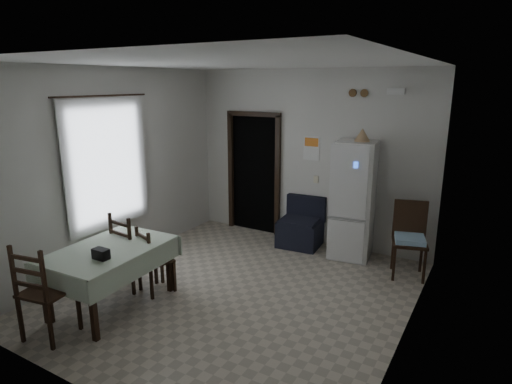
{
  "coord_description": "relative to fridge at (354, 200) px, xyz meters",
  "views": [
    {
      "loc": [
        2.8,
        -4.3,
        2.69
      ],
      "look_at": [
        0.0,
        0.5,
        1.25
      ],
      "focal_mm": 30.0,
      "sensor_mm": 36.0,
      "label": 1
    }
  ],
  "objects": [
    {
      "name": "ceiling",
      "position": [
        -0.91,
        -1.93,
        1.98
      ],
      "size": [
        4.2,
        4.5,
        0.02
      ],
      "primitive_type": null,
      "color": "white",
      "rests_on": "ground"
    },
    {
      "name": "dining_chair_far_left",
      "position": [
        -2.2,
        -2.45,
        -0.4
      ],
      "size": [
        0.49,
        0.49,
        1.04
      ],
      "primitive_type": null,
      "rotation": [
        0.0,
        0.0,
        3.05
      ],
      "color": "black",
      "rests_on": "ground"
    },
    {
      "name": "wall_back",
      "position": [
        -0.91,
        0.32,
        0.53
      ],
      "size": [
        4.2,
        0.02,
        2.9
      ],
      "primitive_type": null,
      "color": "silver",
      "rests_on": "ground"
    },
    {
      "name": "dining_chair_far_right",
      "position": [
        -1.84,
        -2.43,
        -0.47
      ],
      "size": [
        0.49,
        0.49,
        0.89
      ],
      "primitive_type": null,
      "rotation": [
        0.0,
        0.0,
        2.81
      ],
      "color": "black",
      "rests_on": "ground"
    },
    {
      "name": "emergency_light",
      "position": [
        0.44,
        0.28,
        1.63
      ],
      "size": [
        0.25,
        0.07,
        0.09
      ],
      "primitive_type": "cube",
      "color": "white",
      "rests_on": "ground"
    },
    {
      "name": "fridge",
      "position": [
        0.0,
        0.0,
        0.0
      ],
      "size": [
        0.66,
        0.66,
        1.83
      ],
      "primitive_type": null,
      "rotation": [
        0.0,
        0.0,
        0.12
      ],
      "color": "silver",
      "rests_on": "ground"
    },
    {
      "name": "wall_right",
      "position": [
        1.19,
        -1.93,
        0.53
      ],
      "size": [
        0.02,
        4.5,
        2.9
      ],
      "primitive_type": null,
      "color": "silver",
      "rests_on": "ground"
    },
    {
      "name": "black_bag",
      "position": [
        -1.85,
        -3.26,
        -0.09
      ],
      "size": [
        0.19,
        0.11,
        0.12
      ],
      "primitive_type": "cube",
      "rotation": [
        0.0,
        0.0,
        0.01
      ],
      "color": "black",
      "rests_on": "dining_table"
    },
    {
      "name": "vent_left",
      "position": [
        -0.21,
        0.31,
        1.6
      ],
      "size": [
        0.12,
        0.03,
        0.12
      ],
      "primitive_type": "cylinder",
      "rotation": [
        1.57,
        0.0,
        0.0
      ],
      "color": "brown",
      "rests_on": "ground"
    },
    {
      "name": "light_switch",
      "position": [
        -0.76,
        0.31,
        0.18
      ],
      "size": [
        0.08,
        0.02,
        0.12
      ],
      "primitive_type": "cube",
      "color": "beige",
      "rests_on": "ground"
    },
    {
      "name": "curtain_rod",
      "position": [
        -2.94,
        -2.13,
        1.58
      ],
      "size": [
        0.02,
        1.6,
        0.02
      ],
      "primitive_type": "cylinder",
      "rotation": [
        1.57,
        0.0,
        0.0
      ],
      "color": "black",
      "rests_on": "ground"
    },
    {
      "name": "curtain",
      "position": [
        -2.95,
        -2.13,
        0.63
      ],
      "size": [
        0.02,
        1.45,
        1.85
      ],
      "primitive_type": "cube",
      "color": "silver",
      "rests_on": "ground"
    },
    {
      "name": "calendar_image",
      "position": [
        -0.86,
        0.3,
        0.8
      ],
      "size": [
        0.24,
        0.01,
        0.14
      ],
      "primitive_type": "cube",
      "color": "orange",
      "rests_on": "ground"
    },
    {
      "name": "navy_seat",
      "position": [
        -0.89,
        0.0,
        -0.51
      ],
      "size": [
        0.73,
        0.71,
        0.81
      ],
      "primitive_type": null,
      "rotation": [
        0.0,
        0.0,
        0.09
      ],
      "color": "black",
      "rests_on": "ground"
    },
    {
      "name": "dining_table",
      "position": [
        -2.03,
        -2.99,
        -0.54
      ],
      "size": [
        1.04,
        1.51,
        0.76
      ],
      "primitive_type": null,
      "rotation": [
        0.0,
        0.0,
        0.05
      ],
      "color": "#B2C4A8",
      "rests_on": "ground"
    },
    {
      "name": "vent_right",
      "position": [
        -0.03,
        0.31,
        1.6
      ],
      "size": [
        0.12,
        0.03,
        0.12
      ],
      "primitive_type": "cylinder",
      "rotation": [
        1.57,
        0.0,
        0.0
      ],
      "color": "brown",
      "rests_on": "ground"
    },
    {
      "name": "corner_chair",
      "position": [
        0.92,
        -0.3,
        -0.38
      ],
      "size": [
        0.57,
        0.57,
        1.06
      ],
      "primitive_type": null,
      "rotation": [
        0.0,
        0.0,
        0.28
      ],
      "color": "black",
      "rests_on": "ground"
    },
    {
      "name": "doorway",
      "position": [
        -1.96,
        0.52,
        0.14
      ],
      "size": [
        1.06,
        0.52,
        2.22
      ],
      "color": "black",
      "rests_on": "ground"
    },
    {
      "name": "wall_front",
      "position": [
        -0.91,
        -4.18,
        0.53
      ],
      "size": [
        4.2,
        0.02,
        2.9
      ],
      "primitive_type": null,
      "color": "silver",
      "rests_on": "ground"
    },
    {
      "name": "tan_cone",
      "position": [
        0.07,
        0.01,
        1.01
      ],
      "size": [
        0.24,
        0.24,
        0.19
      ],
      "primitive_type": "cone",
      "rotation": [
        0.0,
        0.0,
        -0.04
      ],
      "color": "tan",
      "rests_on": "fridge"
    },
    {
      "name": "wall_left",
      "position": [
        -3.01,
        -1.93,
        0.53
      ],
      "size": [
        0.02,
        4.5,
        2.9
      ],
      "primitive_type": null,
      "color": "silver",
      "rests_on": "ground"
    },
    {
      "name": "dining_chair_near_head",
      "position": [
        -2.1,
        -3.78,
        -0.37
      ],
      "size": [
        0.55,
        0.55,
        1.1
      ],
      "primitive_type": null,
      "rotation": [
        0.0,
        0.0,
        3.32
      ],
      "color": "black",
      "rests_on": "ground"
    },
    {
      "name": "window_recess",
      "position": [
        -3.06,
        -2.13,
        0.63
      ],
      "size": [
        0.1,
        1.2,
        1.6
      ],
      "primitive_type": "cube",
      "color": "silver",
      "rests_on": "ground"
    },
    {
      "name": "calendar",
      "position": [
        -0.86,
        0.31,
        0.7
      ],
      "size": [
        0.28,
        0.02,
        0.4
      ],
      "primitive_type": "cube",
      "color": "white",
      "rests_on": "ground"
    },
    {
      "name": "ground",
      "position": [
        -0.91,
        -1.93,
        -0.92
      ],
      "size": [
        4.5,
        4.5,
        0.0
      ],
      "primitive_type": "plane",
      "color": "#B1A591",
      "rests_on": "ground"
    }
  ]
}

